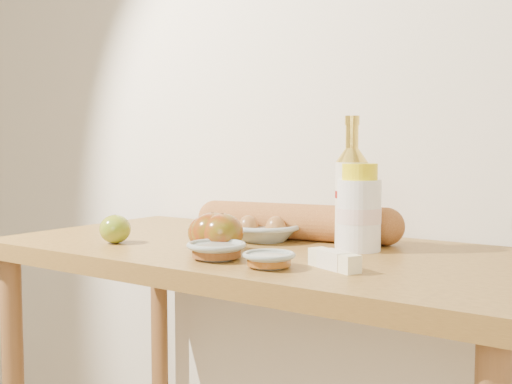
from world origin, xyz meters
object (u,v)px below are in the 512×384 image
cream_bottle (359,210)px  baguette (296,222)px  egg_bowl (264,230)px  bourbon_bottle (351,195)px  table (264,302)px

cream_bottle → baguette: bearing=151.5°
egg_bowl → baguette: baguette is taller
bourbon_bottle → egg_bowl: (-0.22, -0.01, -0.09)m
table → cream_bottle: size_ratio=6.62×
bourbon_bottle → baguette: bearing=165.0°
bourbon_bottle → baguette: bourbon_bottle is taller
baguette → egg_bowl: bearing=-145.3°
bourbon_bottle → cream_bottle: (0.02, -0.01, -0.03)m
bourbon_bottle → baguette: (-0.16, 0.04, -0.07)m
baguette → cream_bottle: bearing=-26.4°
bourbon_bottle → cream_bottle: 0.04m
table → bourbon_bottle: bearing=24.5°
cream_bottle → baguette: cream_bottle is taller
table → egg_bowl: size_ratio=5.48×
table → baguette: bearing=87.2°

